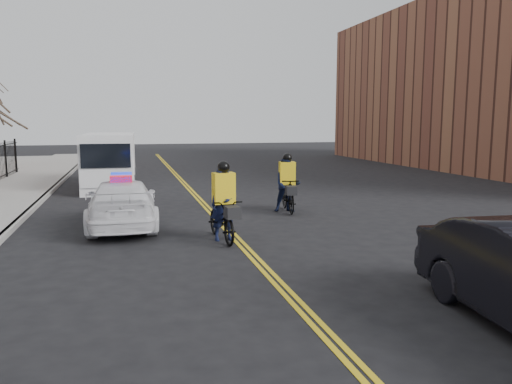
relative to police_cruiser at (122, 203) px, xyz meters
The scene contains 8 objects.
ground 5.77m from the police_cruiser, 59.34° to the right, with size 120.00×120.00×0.00m, color black.
center_line_left 4.24m from the police_cruiser, 47.33° to the left, with size 0.10×60.00×0.01m, color gold.
center_line_right 4.35m from the police_cruiser, 45.76° to the left, with size 0.10×60.00×0.01m, color gold.
curb 4.40m from the police_cruiser, 135.04° to the left, with size 0.20×60.00×0.15m, color gray.
police_cruiser is the anchor object (origin of this frame).
cargo_van 9.08m from the police_cruiser, 93.71° to the left, with size 2.46×6.08×2.52m.
cyclist_near 3.52m from the police_cruiser, 42.76° to the right, with size 0.93×2.19×2.09m.
cyclist_far 5.58m from the police_cruiser, 11.71° to the left, with size 0.98×2.06×2.02m.
Camera 1 is at (-2.74, -10.07, 3.10)m, focal length 35.00 mm.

